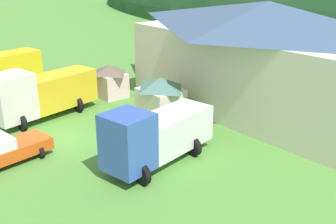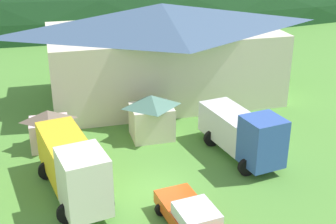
# 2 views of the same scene
# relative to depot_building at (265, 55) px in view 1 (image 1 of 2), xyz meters

# --- Properties ---
(ground_plane) EXTENTS (200.00, 200.00, 0.00)m
(ground_plane) POSITION_rel_depot_building_xyz_m (-3.79, -14.51, -4.07)
(ground_plane) COLOR #518C38
(depot_building) EXTENTS (19.86, 11.12, 7.89)m
(depot_building) POSITION_rel_depot_building_xyz_m (0.00, 0.00, 0.00)
(depot_building) COLOR beige
(depot_building) RESTS_ON ground
(play_shed_cream) EXTENTS (3.03, 2.65, 3.12)m
(play_shed_cream) POSITION_rel_depot_building_xyz_m (-2.71, -7.70, -2.46)
(play_shed_cream) COLOR beige
(play_shed_cream) RESTS_ON ground
(play_shed_pink) EXTENTS (2.71, 2.25, 2.65)m
(play_shed_pink) POSITION_rel_depot_building_xyz_m (-9.58, -7.43, -2.70)
(play_shed_pink) COLOR beige
(play_shed_pink) RESTS_ON ground
(heavy_rig_striped) EXTENTS (3.83, 8.03, 3.68)m
(heavy_rig_striped) POSITION_rel_depot_building_xyz_m (-8.47, -13.84, -2.16)
(heavy_rig_striped) COLOR silver
(heavy_rig_striped) RESTS_ON ground
(box_truck_blue) EXTENTS (3.68, 7.25, 3.52)m
(box_truck_blue) POSITION_rel_depot_building_xyz_m (2.18, -12.08, -2.30)
(box_truck_blue) COLOR #3356AD
(box_truck_blue) RESTS_ON ground
(service_pickup_orange) EXTENTS (2.82, 5.30, 1.66)m
(service_pickup_orange) POSITION_rel_depot_building_xyz_m (-3.22, -18.53, -3.24)
(service_pickup_orange) COLOR #DC4F16
(service_pickup_orange) RESTS_ON ground
(traffic_cone_near_pickup) EXTENTS (0.36, 0.36, 0.59)m
(traffic_cone_near_pickup) POSITION_rel_depot_building_xyz_m (-3.22, -16.22, -4.07)
(traffic_cone_near_pickup) COLOR orange
(traffic_cone_near_pickup) RESTS_ON ground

